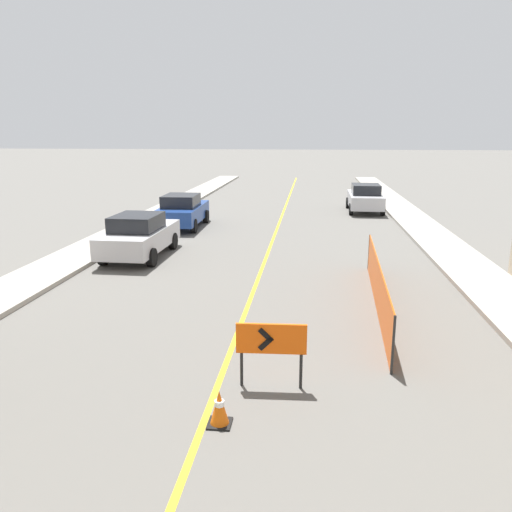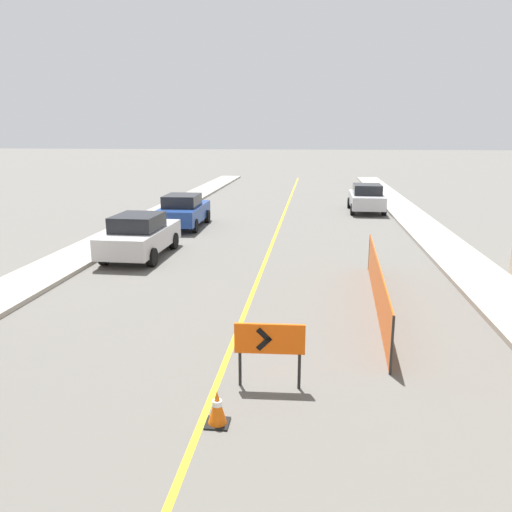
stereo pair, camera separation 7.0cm
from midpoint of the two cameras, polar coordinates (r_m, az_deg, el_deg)
name	(u,v)px [view 2 (the right image)]	position (r m, az deg, el deg)	size (l,w,h in m)	color
lane_stripe	(272,243)	(20.63, 1.98, 1.51)	(0.12, 61.65, 0.01)	gold
sidewalk_left	(114,237)	(22.23, -15.88, 2.05)	(1.94, 61.65, 0.14)	#9E998E
sidewalk_right	(444,246)	(21.20, 20.74, 1.12)	(1.94, 61.65, 0.14)	#9E998E
traffic_cone_farthest	(217,408)	(8.10, -4.20, -16.93)	(0.37, 0.37, 0.57)	black
arrow_barricade_primary	(269,342)	(8.87, 1.78, -9.74)	(1.25, 0.12, 1.20)	#EF560C
safety_mesh_fence	(378,286)	(13.28, 13.87, -3.33)	(0.41, 7.59, 1.18)	#EF560C
parked_car_curb_near	(140,235)	(18.65, -13.02, 2.32)	(1.94, 4.33, 1.59)	#B7B7BC
parked_car_curb_mid	(183,211)	(24.21, -8.23, 5.13)	(1.94, 4.34, 1.59)	navy
parked_car_curb_far	(366,198)	(29.48, 12.58, 6.50)	(1.94, 4.32, 1.59)	#B7B7BC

